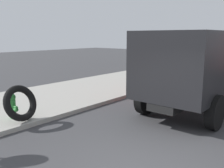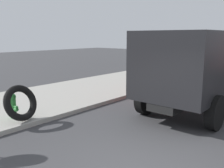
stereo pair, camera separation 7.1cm
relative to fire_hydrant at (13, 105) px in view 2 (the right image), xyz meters
name	(u,v)px [view 2 (the right image)]	position (x,y,z in m)	size (l,w,h in m)	color
fire_hydrant	(13,105)	(0.00, 0.00, 0.00)	(0.23, 0.53, 0.83)	#2D8438
loose_tire	(21,103)	(0.03, -0.46, 0.15)	(1.18, 1.18, 0.22)	black
dump_truck_red	(203,68)	(5.79, -4.04, 1.02)	(7.02, 2.84, 3.00)	red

